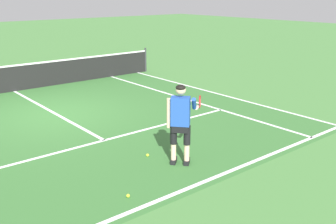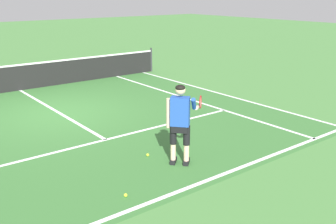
% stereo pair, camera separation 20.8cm
% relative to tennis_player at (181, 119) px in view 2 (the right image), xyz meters
% --- Properties ---
extents(ground_plane, '(80.00, 80.00, 0.00)m').
position_rel_tennis_player_xyz_m(ground_plane, '(-0.57, 5.02, -0.99)').
color(ground_plane, '#477F3D').
extents(court_inner_surface, '(10.98, 9.92, 0.00)m').
position_rel_tennis_player_xyz_m(court_inner_surface, '(-0.57, 3.83, -0.99)').
color(court_inner_surface, '#387033').
rests_on(court_inner_surface, ground).
extents(line_baseline, '(10.98, 0.10, 0.01)m').
position_rel_tennis_player_xyz_m(line_baseline, '(-0.57, -0.93, -0.99)').
color(line_baseline, white).
rests_on(line_baseline, ground).
extents(line_service, '(8.23, 0.10, 0.01)m').
position_rel_tennis_player_xyz_m(line_service, '(-0.57, 2.19, -0.99)').
color(line_service, white).
rests_on(line_service, ground).
extents(line_centre_service, '(0.10, 6.40, 0.01)m').
position_rel_tennis_player_xyz_m(line_centre_service, '(-0.57, 5.39, -0.99)').
color(line_centre_service, white).
rests_on(line_centre_service, ground).
extents(line_singles_right, '(0.10, 9.52, 0.01)m').
position_rel_tennis_player_xyz_m(line_singles_right, '(3.55, 3.83, -0.99)').
color(line_singles_right, white).
rests_on(line_singles_right, ground).
extents(line_doubles_right, '(0.10, 9.52, 0.01)m').
position_rel_tennis_player_xyz_m(line_doubles_right, '(4.92, 3.83, -0.99)').
color(line_doubles_right, white).
rests_on(line_doubles_right, ground).
extents(tennis_net, '(11.96, 0.08, 1.07)m').
position_rel_tennis_player_xyz_m(tennis_net, '(-0.57, 8.59, -0.49)').
color(tennis_net, '#333338').
rests_on(tennis_net, ground).
extents(tennis_player, '(1.18, 0.69, 1.71)m').
position_rel_tennis_player_xyz_m(tennis_player, '(0.00, 0.00, 0.00)').
color(tennis_player, black).
rests_on(tennis_player, ground).
extents(tennis_ball_near_feet, '(0.07, 0.07, 0.07)m').
position_rel_tennis_player_xyz_m(tennis_ball_near_feet, '(-1.67, -0.50, -0.96)').
color(tennis_ball_near_feet, '#CCE02D').
rests_on(tennis_ball_near_feet, ground).
extents(tennis_ball_by_baseline, '(0.07, 0.07, 0.07)m').
position_rel_tennis_player_xyz_m(tennis_ball_by_baseline, '(-0.33, 0.73, -0.96)').
color(tennis_ball_by_baseline, '#CCE02D').
rests_on(tennis_ball_by_baseline, ground).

